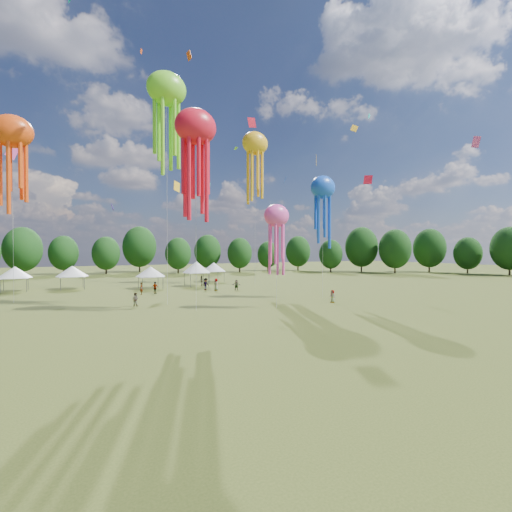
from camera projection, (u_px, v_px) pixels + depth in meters
ground at (468, 394)px, 16.12m from camera, size 300.00×300.00×0.00m
spectator_near at (135, 299)px, 41.30m from camera, size 0.95×0.90×1.55m
spectators_far at (211, 285)px, 56.70m from camera, size 19.61×28.74×1.93m
festival_tents at (136, 270)px, 62.44m from camera, size 38.31×11.48×4.44m
show_kites at (198, 154)px, 49.78m from camera, size 43.14×30.08×29.26m
small_kites at (185, 90)px, 52.86m from camera, size 71.66×54.63×44.45m
treeline at (131, 250)px, 68.88m from camera, size 201.57×95.24×13.43m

